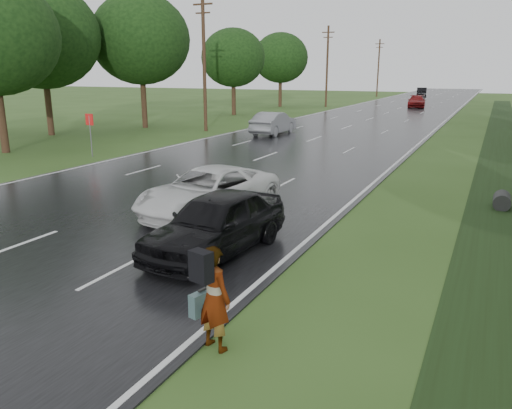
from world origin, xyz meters
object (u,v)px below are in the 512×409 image
at_px(dark_sedan, 216,223).
at_px(silver_sedan, 274,123).
at_px(pedestrian, 213,296).
at_px(white_pickup, 209,191).
at_px(road_sign, 90,126).

distance_m(dark_sedan, silver_sedan, 24.66).
bearing_deg(pedestrian, silver_sedan, -53.22).
bearing_deg(white_pickup, dark_sedan, -46.97).
relative_size(pedestrian, silver_sedan, 0.37).
xyz_separation_m(road_sign, pedestrian, (15.67, -13.87, -0.71)).
distance_m(road_sign, silver_sedan, 14.06).
height_order(road_sign, silver_sedan, road_sign).
xyz_separation_m(road_sign, dark_sedan, (13.50, -10.00, -0.82)).
bearing_deg(road_sign, pedestrian, -41.51).
relative_size(dark_sedan, silver_sedan, 0.94).
xyz_separation_m(pedestrian, silver_sedan, (-10.72, 27.01, -0.09)).
height_order(road_sign, pedestrian, road_sign).
bearing_deg(road_sign, white_pickup, -31.33).
bearing_deg(white_pickup, pedestrian, -49.37).
distance_m(white_pickup, silver_sedan, 21.17).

